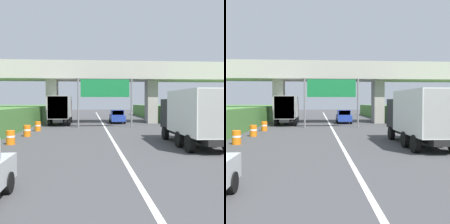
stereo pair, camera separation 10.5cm
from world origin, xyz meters
TOP-DOWN VIEW (x-y plane):
  - lane_centre_stripe at (0.00, 27.35)m, footprint 0.20×94.70m
  - overpass_bridge at (0.00, 34.19)m, footprint 40.00×4.80m
  - overhead_highway_sign at (0.00, 27.92)m, footprint 5.88×0.18m
  - speed_limit_sign at (7.40, 22.20)m, footprint 0.60×0.08m
  - truck_black at (4.81, 15.49)m, footprint 2.44×7.30m
  - truck_red at (-5.15, 32.57)m, footprint 2.44×7.30m
  - car_blue at (1.90, 33.96)m, footprint 1.86×4.10m
  - construction_barrel_2 at (-6.70, 16.85)m, footprint 0.57×0.57m
  - construction_barrel_3 at (-6.59, 20.96)m, footprint 0.57×0.57m
  - construction_barrel_4 at (-6.54, 25.07)m, footprint 0.57×0.57m

SIDE VIEW (x-z plane):
  - lane_centre_stripe at x=0.00m, z-range 0.00..0.01m
  - construction_barrel_2 at x=-6.70m, z-range 0.01..0.91m
  - construction_barrel_3 at x=-6.59m, z-range 0.01..0.91m
  - construction_barrel_4 at x=-6.54m, z-range 0.01..0.91m
  - car_blue at x=1.90m, z-range 0.00..1.72m
  - speed_limit_sign at x=7.40m, z-range 0.36..2.59m
  - truck_black at x=4.81m, z-range 0.21..3.65m
  - truck_red at x=-5.15m, z-range 0.21..3.65m
  - overhead_highway_sign at x=0.00m, z-range 1.25..6.52m
  - overpass_bridge at x=0.00m, z-range 1.98..9.75m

